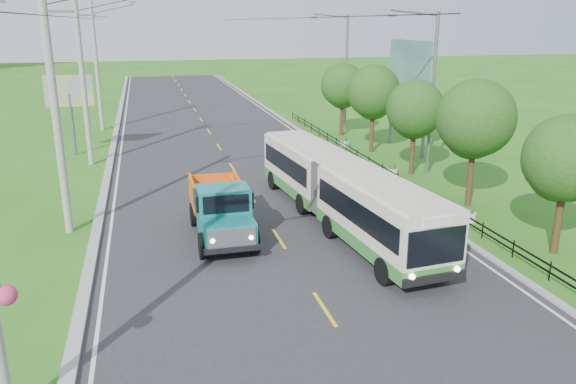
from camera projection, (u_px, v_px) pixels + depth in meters
name	position (u px, v px, depth m)	size (l,w,h in m)	color
ground	(324.00, 309.00, 17.15)	(240.00, 240.00, 0.00)	#2D6A19
road	(227.00, 160.00, 35.69)	(14.00, 120.00, 0.02)	#28282B
curb_left	(109.00, 166.00, 33.95)	(0.40, 120.00, 0.15)	#9E9E99
curb_right	(334.00, 153.00, 37.38)	(0.30, 120.00, 0.10)	#9E9E99
edge_line_left	(119.00, 166.00, 34.10)	(0.12, 120.00, 0.00)	silver
edge_line_right	(327.00, 154.00, 37.27)	(0.12, 120.00, 0.00)	silver
centre_dash	(325.00, 309.00, 17.15)	(0.12, 2.20, 0.00)	yellow
railing_right	(382.00, 171.00, 31.95)	(0.04, 40.00, 0.60)	black
pole_near	(56.00, 110.00, 22.05)	(3.51, 0.32, 10.00)	gray
pole_mid	(84.00, 81.00, 33.17)	(3.51, 0.32, 10.00)	gray
pole_far	(97.00, 66.00, 44.29)	(3.51, 0.32, 10.00)	gray
tree_second	(565.00, 162.00, 20.46)	(3.18, 3.26, 5.30)	#382314
tree_third	(475.00, 122.00, 25.89)	(3.60, 3.62, 6.00)	#382314
tree_fourth	(415.00, 112.00, 31.57)	(3.24, 3.31, 5.40)	#382314
tree_fifth	(373.00, 94.00, 37.05)	(3.48, 3.52, 5.80)	#382314
tree_back	(343.00, 87.00, 42.67)	(3.30, 3.36, 5.50)	#382314
streetlight_mid	(430.00, 88.00, 31.24)	(3.02, 0.20, 9.07)	slate
streetlight_far	(344.00, 69.00, 44.22)	(3.02, 0.20, 9.07)	slate
planter_near	(468.00, 215.00, 24.68)	(0.64, 0.64, 0.67)	silver
planter_mid	(392.00, 170.00, 32.09)	(0.64, 0.64, 0.67)	silver
planter_far	(344.00, 143.00, 39.51)	(0.64, 0.64, 0.67)	silver
billboard_left	(69.00, 96.00, 36.01)	(3.00, 0.20, 5.20)	slate
billboard_right	(410.00, 71.00, 37.07)	(0.24, 6.00, 7.30)	slate
bus	(340.00, 188.00, 23.90)	(3.59, 14.47, 2.76)	#337E32
dump_truck	(221.00, 206.00, 22.51)	(2.23, 5.62, 2.36)	#147878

